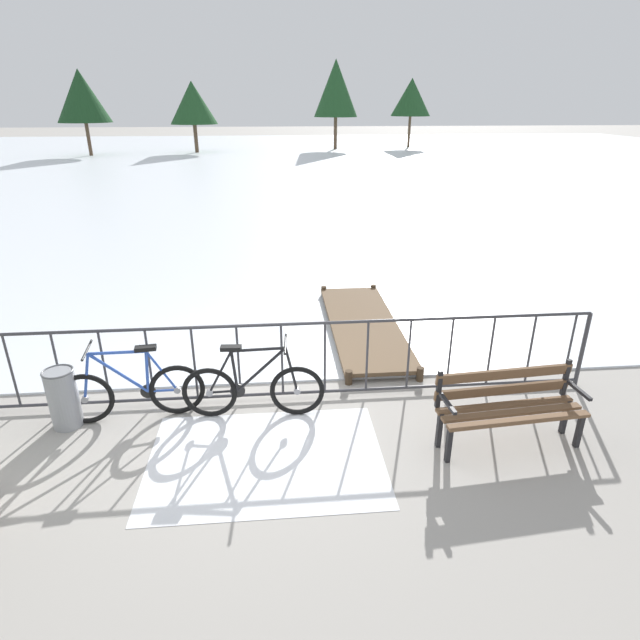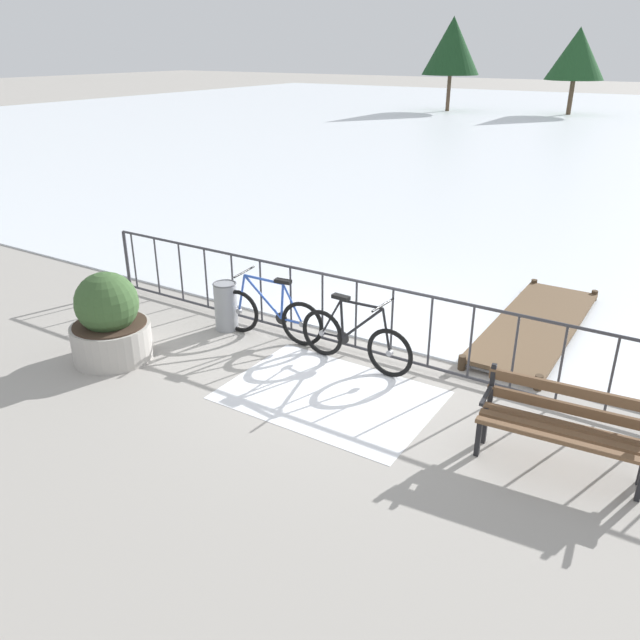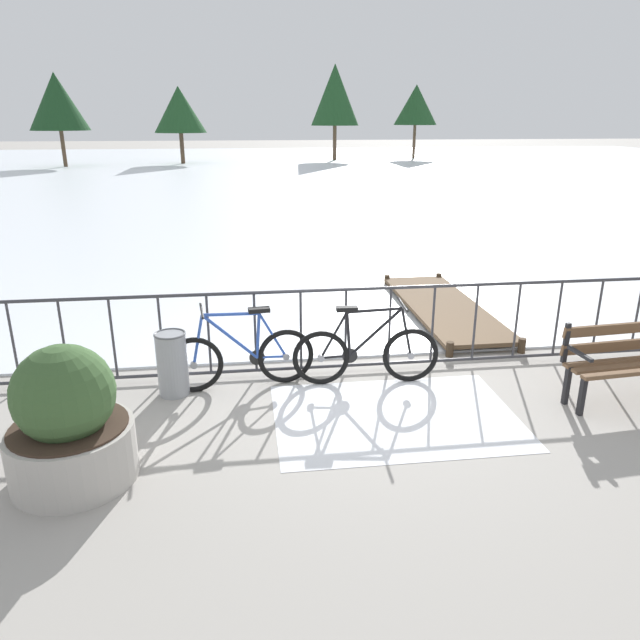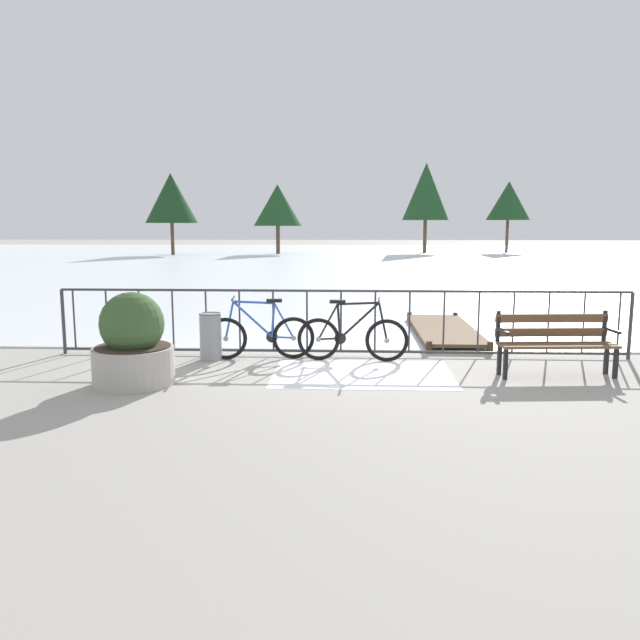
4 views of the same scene
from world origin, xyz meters
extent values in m
plane|color=#9E9991|center=(0.00, 0.00, 0.00)|extent=(160.00, 160.00, 0.00)
cube|color=silver|center=(0.00, 28.40, 0.01)|extent=(80.00, 56.00, 0.03)
cube|color=white|center=(0.33, -1.20, 0.00)|extent=(2.51, 1.77, 0.01)
cylinder|color=#38383D|center=(0.00, 0.00, 1.05)|extent=(9.00, 0.04, 0.04)
cylinder|color=#38383D|center=(0.00, 0.00, 0.08)|extent=(9.00, 0.04, 0.04)
cylinder|color=#38383D|center=(-4.50, 0.00, 0.53)|extent=(0.06, 0.06, 1.05)
cylinder|color=#38383D|center=(4.50, 0.00, 0.53)|extent=(0.06, 0.06, 1.05)
cylinder|color=#38383D|center=(-4.32, 0.00, 0.57)|extent=(0.03, 0.03, 0.97)
cylinder|color=#38383D|center=(-3.78, 0.00, 0.57)|extent=(0.03, 0.03, 0.97)
cylinder|color=#38383D|center=(-3.24, 0.00, 0.57)|extent=(0.03, 0.03, 0.97)
cylinder|color=#38383D|center=(-2.70, 0.00, 0.57)|extent=(0.03, 0.03, 0.97)
cylinder|color=#38383D|center=(-2.16, 0.00, 0.57)|extent=(0.03, 0.03, 0.97)
cylinder|color=#38383D|center=(-1.62, 0.00, 0.57)|extent=(0.03, 0.03, 0.97)
cylinder|color=#38383D|center=(-1.08, 0.00, 0.57)|extent=(0.03, 0.03, 0.97)
cylinder|color=#38383D|center=(-0.54, 0.00, 0.57)|extent=(0.03, 0.03, 0.97)
cylinder|color=#38383D|center=(0.00, 0.00, 0.57)|extent=(0.03, 0.03, 0.97)
cylinder|color=#38383D|center=(0.54, 0.00, 0.57)|extent=(0.03, 0.03, 0.97)
cylinder|color=#38383D|center=(1.08, 0.00, 0.57)|extent=(0.03, 0.03, 0.97)
cylinder|color=#38383D|center=(1.62, 0.00, 0.57)|extent=(0.03, 0.03, 0.97)
cylinder|color=#38383D|center=(2.16, 0.00, 0.57)|extent=(0.03, 0.03, 0.97)
cylinder|color=#38383D|center=(2.70, 0.00, 0.57)|extent=(0.03, 0.03, 0.97)
cylinder|color=#38383D|center=(3.24, 0.00, 0.57)|extent=(0.03, 0.03, 0.97)
cylinder|color=#38383D|center=(3.78, 0.00, 0.57)|extent=(0.03, 0.03, 0.97)
cylinder|color=#38383D|center=(4.32, 0.00, 0.57)|extent=(0.03, 0.03, 0.97)
torus|color=black|center=(-0.34, -0.32, 0.33)|extent=(0.66, 0.10, 0.66)
cylinder|color=gray|center=(-0.34, -0.32, 0.33)|extent=(0.08, 0.06, 0.08)
torus|color=black|center=(0.71, -0.37, 0.33)|extent=(0.66, 0.10, 0.66)
cylinder|color=gray|center=(0.71, -0.37, 0.33)|extent=(0.08, 0.06, 0.08)
cylinder|color=black|center=(-0.03, -0.33, 0.62)|extent=(0.08, 0.04, 0.53)
cylinder|color=black|center=(0.29, -0.35, 0.63)|extent=(0.61, 0.07, 0.59)
cylinder|color=black|center=(0.27, -0.35, 0.90)|extent=(0.63, 0.07, 0.07)
cylinder|color=black|center=(-0.17, -0.33, 0.34)|extent=(0.34, 0.05, 0.05)
cylinder|color=black|center=(-0.19, -0.33, 0.61)|extent=(0.32, 0.05, 0.56)
cylinder|color=black|center=(0.64, -0.37, 0.62)|extent=(0.16, 0.04, 0.59)
cube|color=black|center=(-0.05, -0.33, 0.92)|extent=(0.25, 0.11, 0.05)
cylinder|color=black|center=(0.58, -0.37, 0.96)|extent=(0.06, 0.52, 0.03)
cylinder|color=black|center=(-0.01, -0.34, 0.35)|extent=(0.18, 0.03, 0.18)
torus|color=black|center=(-0.74, -0.22, 0.33)|extent=(0.66, 0.13, 0.66)
cylinder|color=gray|center=(-0.74, -0.22, 0.33)|extent=(0.09, 0.07, 0.08)
torus|color=black|center=(-1.78, -0.33, 0.33)|extent=(0.66, 0.13, 0.66)
cylinder|color=gray|center=(-1.78, -0.33, 0.33)|extent=(0.09, 0.07, 0.08)
cylinder|color=#2D51B2|center=(-1.05, -0.25, 0.62)|extent=(0.08, 0.04, 0.53)
cylinder|color=#2D51B2|center=(-1.37, -0.28, 0.63)|extent=(0.61, 0.10, 0.59)
cylinder|color=#2D51B2|center=(-1.34, -0.28, 0.90)|extent=(0.63, 0.11, 0.07)
cylinder|color=#2D51B2|center=(-0.91, -0.23, 0.34)|extent=(0.34, 0.07, 0.05)
cylinder|color=#2D51B2|center=(-0.88, -0.23, 0.61)|extent=(0.32, 0.06, 0.56)
cylinder|color=#2D51B2|center=(-1.72, -0.32, 0.62)|extent=(0.16, 0.05, 0.59)
cube|color=black|center=(-1.03, -0.25, 0.92)|extent=(0.25, 0.13, 0.05)
cylinder|color=black|center=(-1.66, -0.32, 0.96)|extent=(0.09, 0.52, 0.03)
cylinder|color=black|center=(-1.07, -0.25, 0.35)|extent=(0.18, 0.04, 0.18)
cube|color=brown|center=(2.99, -1.07, 0.44)|extent=(1.60, 0.23, 0.04)
cube|color=brown|center=(3.00, -1.22, 0.44)|extent=(1.60, 0.23, 0.04)
cube|color=brown|center=(3.01, -1.38, 0.44)|extent=(1.60, 0.23, 0.04)
cube|color=brown|center=(2.98, -0.97, 0.58)|extent=(1.60, 0.18, 0.12)
cube|color=brown|center=(2.98, -0.97, 0.78)|extent=(1.60, 0.18, 0.12)
cube|color=black|center=(3.77, -1.29, 0.22)|extent=(0.05, 0.06, 0.44)
cube|color=black|center=(3.75, -1.03, 0.22)|extent=(0.05, 0.06, 0.44)
cube|color=black|center=(3.74, -0.91, 0.67)|extent=(0.05, 0.05, 0.45)
cube|color=black|center=(3.76, -1.16, 0.64)|extent=(0.07, 0.40, 0.04)
cube|color=black|center=(2.25, -1.42, 0.22)|extent=(0.05, 0.06, 0.44)
cube|color=black|center=(2.23, -1.15, 0.22)|extent=(0.05, 0.06, 0.44)
cube|color=black|center=(2.22, -1.04, 0.67)|extent=(0.05, 0.05, 0.45)
cube|color=black|center=(2.24, -1.29, 0.64)|extent=(0.07, 0.40, 0.04)
cylinder|color=#ADA8A0|center=(-2.69, -1.92, 0.25)|extent=(1.05, 1.05, 0.49)
cylinder|color=#38281E|center=(-2.69, -1.92, 0.50)|extent=(0.97, 0.97, 0.02)
sphere|color=#38562D|center=(-2.69, -1.92, 0.81)|extent=(0.83, 0.83, 0.83)
cylinder|color=gray|center=(-2.01, -0.35, 0.36)|extent=(0.34, 0.34, 0.72)
torus|color=#545558|center=(-2.01, -0.35, 0.72)|extent=(0.35, 0.35, 0.02)
cube|color=brown|center=(1.93, 2.02, 0.12)|extent=(1.10, 3.45, 0.06)
cylinder|color=#433323|center=(1.44, 0.30, 0.10)|extent=(0.10, 0.10, 0.20)
cylinder|color=#433323|center=(2.43, 0.30, 0.10)|extent=(0.10, 0.10, 0.20)
cylinder|color=#433323|center=(1.44, 3.75, 0.10)|extent=(0.10, 0.10, 0.20)
cylinder|color=#433323|center=(2.43, 3.75, 0.10)|extent=(0.10, 0.10, 0.20)
cylinder|color=brown|center=(5.68, 37.53, 2.04)|extent=(0.27, 0.27, 4.08)
cone|color=#1E4723|center=(5.68, 37.53, 4.52)|extent=(3.42, 3.42, 4.15)
cylinder|color=brown|center=(12.05, 38.94, 2.05)|extent=(0.22, 0.22, 4.11)
cone|color=#1E4723|center=(12.05, 38.94, 3.90)|extent=(3.24, 3.24, 2.87)
cylinder|color=brown|center=(-5.06, 35.53, 1.69)|extent=(0.28, 0.28, 3.38)
cone|color=#1E4723|center=(-5.06, 35.53, 3.49)|extent=(3.44, 3.44, 2.93)
cylinder|color=brown|center=(-12.22, 33.69, 1.86)|extent=(0.24, 0.24, 3.71)
cone|color=#193D1E|center=(-12.22, 33.69, 3.92)|extent=(3.58, 3.58, 3.39)
camera|label=1|loc=(0.49, -5.73, 3.54)|focal=28.82mm
camera|label=2|loc=(3.79, -6.88, 3.91)|focal=35.28mm
camera|label=3|loc=(-1.16, -6.51, 2.95)|focal=32.91mm
camera|label=4|loc=(0.14, -9.86, 2.07)|focal=35.32mm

